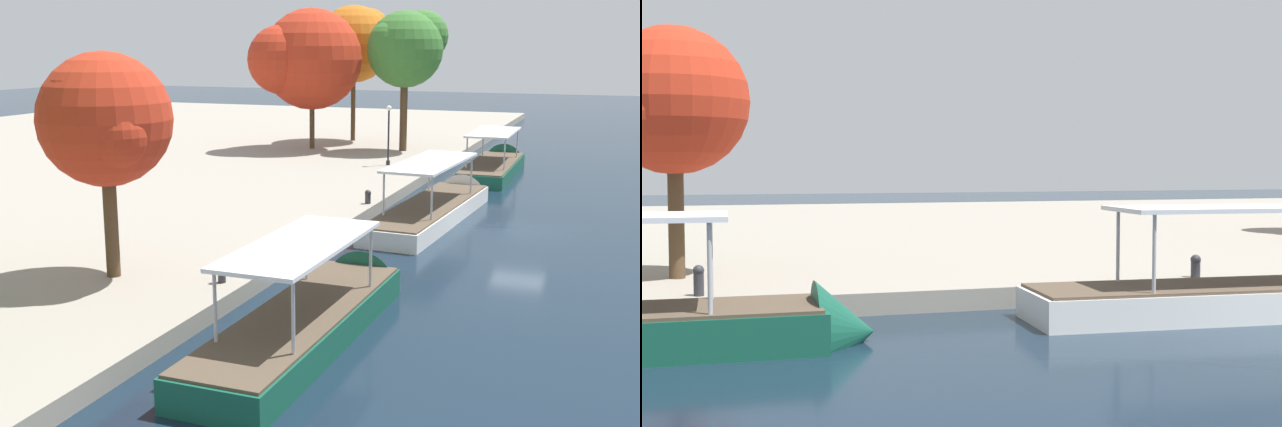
{
  "view_description": "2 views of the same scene",
  "coord_description": "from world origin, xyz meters",
  "views": [
    {
      "loc": [
        -37.73,
        -4.55,
        8.73
      ],
      "look_at": [
        -7.93,
        7.17,
        1.87
      ],
      "focal_mm": 44.4,
      "sensor_mm": 36.0,
      "label": 1
    },
    {
      "loc": [
        -14.1,
        -15.93,
        4.21
      ],
      "look_at": [
        -6.7,
        9.34,
        2.71
      ],
      "focal_mm": 47.98,
      "sensor_mm": 36.0,
      "label": 2
    }
  ],
  "objects": [
    {
      "name": "tour_boat_2",
      "position": [
        17.0,
        4.0,
        0.32
      ],
      "size": [
        12.69,
        3.12,
        4.17
      ],
      "rotation": [
        0.0,
        0.0,
        0.01
      ],
      "color": "#14513D",
      "rests_on": "ground_plane"
    },
    {
      "name": "lamp_post",
      "position": [
        13.84,
        10.72,
        2.99
      ],
      "size": [
        0.36,
        0.36,
        4.06
      ],
      "color": "black",
      "rests_on": "dock_promenade"
    },
    {
      "name": "mooring_bollard_0",
      "position": [
        15.07,
        8.13,
        1.05
      ],
      "size": [
        0.24,
        0.24,
        0.76
      ],
      "color": "#2D2D33",
      "rests_on": "dock_promenade"
    },
    {
      "name": "mooring_bollard_1",
      "position": [
        -14.49,
        8.25,
        1.1
      ],
      "size": [
        0.3,
        0.3,
        0.85
      ],
      "color": "#2D2D33",
      "rests_on": "dock_promenade"
    },
    {
      "name": "tour_boat_1",
      "position": [
        1.39,
        4.46,
        0.32
      ],
      "size": [
        14.31,
        3.65,
        4.2
      ],
      "rotation": [
        0.0,
        0.0,
        -0.06
      ],
      "color": "silver",
      "rests_on": "ground_plane"
    },
    {
      "name": "mooring_bollard_2",
      "position": [
        0.59,
        7.85,
        1.03
      ],
      "size": [
        0.33,
        0.33,
        0.72
      ],
      "color": "#2D2D33",
      "rests_on": "dock_promenade"
    },
    {
      "name": "tree_1",
      "position": [
        -15.36,
        12.15,
        6.24
      ],
      "size": [
        4.63,
        4.63,
        7.89
      ],
      "color": "#4C3823",
      "rests_on": "dock_promenade"
    },
    {
      "name": "ground_plane",
      "position": [
        0.0,
        0.0,
        0.0
      ],
      "size": [
        220.0,
        220.0,
        0.0
      ],
      "primitive_type": "plane",
      "color": "#142333"
    },
    {
      "name": "tree_3",
      "position": [
        26.48,
        17.48,
        9.05
      ],
      "size": [
        6.52,
        6.39,
        11.29
      ],
      "color": "#4C3823",
      "rests_on": "dock_promenade"
    },
    {
      "name": "tour_boat_0",
      "position": [
        -16.3,
        4.1,
        0.38
      ],
      "size": [
        12.47,
        2.9,
        4.13
      ],
      "rotation": [
        0.0,
        0.0,
        -0.01
      ],
      "color": "#14513D",
      "rests_on": "ground_plane"
    },
    {
      "name": "tree_2",
      "position": [
        21.6,
        11.7,
        8.59
      ],
      "size": [
        6.18,
        5.86,
        10.65
      ],
      "color": "#4C3823",
      "rests_on": "dock_promenade"
    },
    {
      "name": "tree_5",
      "position": [
        19.78,
        19.33,
        7.62
      ],
      "size": [
        8.2,
        8.37,
        10.86
      ],
      "color": "#4C3823",
      "rests_on": "dock_promenade"
    }
  ]
}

